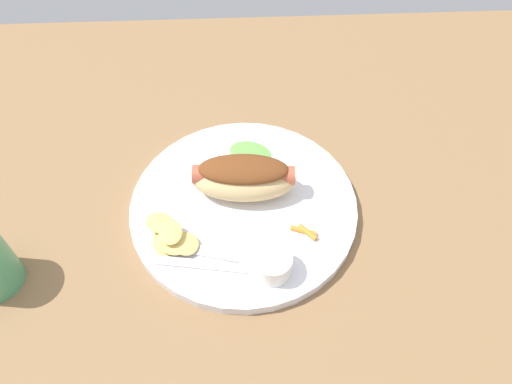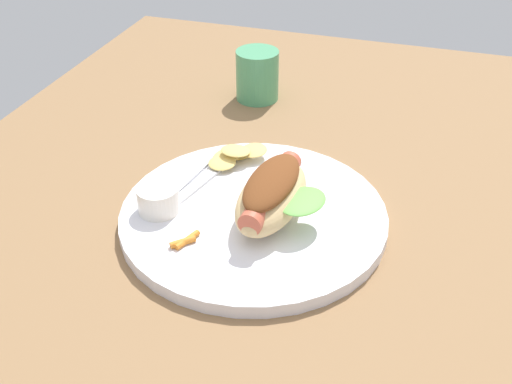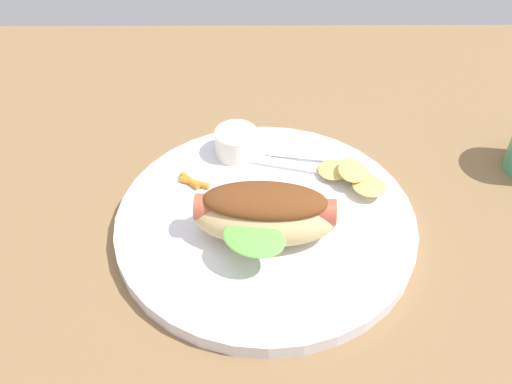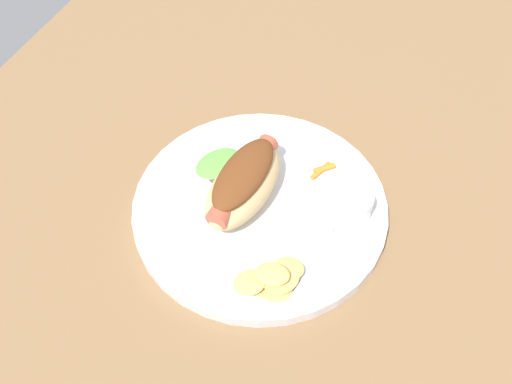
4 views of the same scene
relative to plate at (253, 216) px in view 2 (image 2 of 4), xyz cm
name	(u,v)px [view 2 (image 2 of 4)]	position (x,y,z in cm)	size (l,w,h in cm)	color
ground_plane	(266,223)	(-1.29, 1.19, -1.70)	(120.00, 90.00, 1.80)	olive
plate	(253,216)	(0.00, 0.00, 0.00)	(30.78, 30.78, 1.60)	white
hot_dog	(272,193)	(0.17, 2.26, 3.80)	(14.46, 10.90, 5.66)	#DBB77A
sauce_ramekin	(158,199)	(3.16, -10.37, 2.33)	(4.81, 4.81, 3.07)	white
fork	(187,180)	(-3.35, -9.64, 1.00)	(16.18, 3.74, 0.40)	silver
knife	(205,178)	(-4.31, -7.67, 0.98)	(14.22, 1.40, 0.36)	silver
chips_pile	(234,155)	(-9.45, -5.60, 1.78)	(8.13, 7.74, 2.07)	#E0C166
carrot_garnish	(185,241)	(7.84, -5.18, 1.15)	(3.44, 2.52, 0.73)	orange
drinking_cup	(257,75)	(-30.98, -9.28, 3.14)	(6.69, 6.69, 7.88)	#4C9E6B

